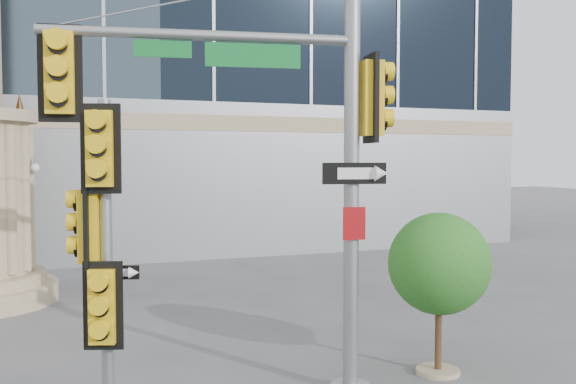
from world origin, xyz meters
name	(u,v)px	position (x,y,z in m)	size (l,w,h in m)	color
main_signal_pole	(276,132)	(-0.79, -0.23, 4.26)	(5.28, 1.42, 6.88)	slate
secondary_signal_pole	(100,245)	(-3.56, -1.08, 2.72)	(0.79, 0.75, 4.62)	slate
street_tree	(440,268)	(2.35, -0.19, 1.90)	(1.86, 1.81, 2.89)	tan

